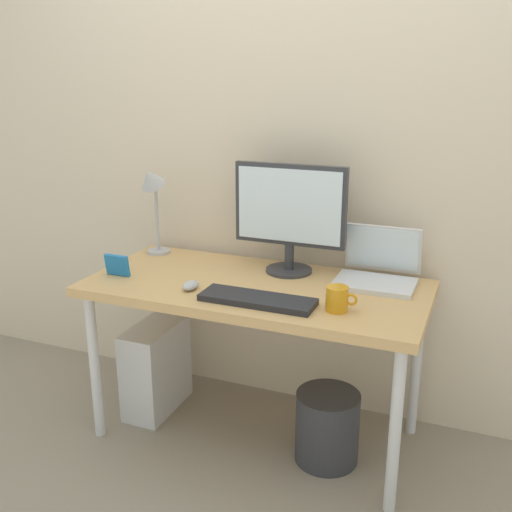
{
  "coord_description": "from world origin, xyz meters",
  "views": [
    {
      "loc": [
        0.86,
        -2.13,
        1.54
      ],
      "look_at": [
        0.0,
        0.0,
        0.82
      ],
      "focal_mm": 41.97,
      "sensor_mm": 36.0,
      "label": 1
    }
  ],
  "objects_px": {
    "mouse": "(191,285)",
    "coffee_mug": "(337,299)",
    "desk_lamp": "(152,191)",
    "desk": "(256,298)",
    "keyboard": "(257,300)",
    "monitor": "(290,213)",
    "laptop": "(378,269)",
    "wastebasket": "(327,427)",
    "computer_tower": "(156,367)",
    "photo_frame": "(117,265)"
  },
  "relations": [
    {
      "from": "mouse",
      "to": "coffee_mug",
      "type": "distance_m",
      "value": 0.6
    },
    {
      "from": "desk_lamp",
      "to": "mouse",
      "type": "distance_m",
      "value": 0.59
    },
    {
      "from": "desk",
      "to": "keyboard",
      "type": "height_order",
      "value": "keyboard"
    },
    {
      "from": "monitor",
      "to": "laptop",
      "type": "xyz_separation_m",
      "value": [
        0.38,
        0.02,
        -0.21
      ]
    },
    {
      "from": "desk_lamp",
      "to": "monitor",
      "type": "bearing_deg",
      "value": -0.05
    },
    {
      "from": "coffee_mug",
      "to": "desk",
      "type": "bearing_deg",
      "value": 158.12
    },
    {
      "from": "laptop",
      "to": "desk_lamp",
      "type": "distance_m",
      "value": 1.08
    },
    {
      "from": "desk",
      "to": "wastebasket",
      "type": "height_order",
      "value": "desk"
    },
    {
      "from": "laptop",
      "to": "keyboard",
      "type": "bearing_deg",
      "value": -132.9
    },
    {
      "from": "computer_tower",
      "to": "desk_lamp",
      "type": "bearing_deg",
      "value": 114.84
    },
    {
      "from": "laptop",
      "to": "photo_frame",
      "type": "xyz_separation_m",
      "value": [
        -1.04,
        -0.34,
        -0.01
      ]
    },
    {
      "from": "mouse",
      "to": "desk",
      "type": "bearing_deg",
      "value": 35.78
    },
    {
      "from": "desk",
      "to": "computer_tower",
      "type": "distance_m",
      "value": 0.67
    },
    {
      "from": "desk",
      "to": "coffee_mug",
      "type": "distance_m",
      "value": 0.42
    },
    {
      "from": "desk",
      "to": "monitor",
      "type": "relative_size",
      "value": 2.86
    },
    {
      "from": "keyboard",
      "to": "coffee_mug",
      "type": "height_order",
      "value": "coffee_mug"
    },
    {
      "from": "mouse",
      "to": "laptop",
      "type": "bearing_deg",
      "value": 28.87
    },
    {
      "from": "monitor",
      "to": "wastebasket",
      "type": "relative_size",
      "value": 1.62
    },
    {
      "from": "monitor",
      "to": "coffee_mug",
      "type": "distance_m",
      "value": 0.51
    },
    {
      "from": "laptop",
      "to": "desk_lamp",
      "type": "xyz_separation_m",
      "value": [
        -1.05,
        -0.02,
        0.25
      ]
    },
    {
      "from": "desk_lamp",
      "to": "coffee_mug",
      "type": "bearing_deg",
      "value": -19.67
    },
    {
      "from": "keyboard",
      "to": "laptop",
      "type": "bearing_deg",
      "value": 47.1
    },
    {
      "from": "monitor",
      "to": "computer_tower",
      "type": "xyz_separation_m",
      "value": [
        -0.59,
        -0.17,
        -0.76
      ]
    },
    {
      "from": "mouse",
      "to": "coffee_mug",
      "type": "bearing_deg",
      "value": 0.45
    },
    {
      "from": "keyboard",
      "to": "computer_tower",
      "type": "distance_m",
      "value": 0.81
    },
    {
      "from": "coffee_mug",
      "to": "photo_frame",
      "type": "xyz_separation_m",
      "value": [
        -0.96,
        0.02,
        0.0
      ]
    },
    {
      "from": "desk",
      "to": "coffee_mug",
      "type": "relative_size",
      "value": 11.9
    },
    {
      "from": "keyboard",
      "to": "photo_frame",
      "type": "relative_size",
      "value": 4.0
    },
    {
      "from": "mouse",
      "to": "photo_frame",
      "type": "bearing_deg",
      "value": 175.36
    },
    {
      "from": "monitor",
      "to": "desk",
      "type": "bearing_deg",
      "value": -110.82
    },
    {
      "from": "laptop",
      "to": "wastebasket",
      "type": "relative_size",
      "value": 1.07
    },
    {
      "from": "monitor",
      "to": "coffee_mug",
      "type": "bearing_deg",
      "value": -48.7
    },
    {
      "from": "coffee_mug",
      "to": "wastebasket",
      "type": "distance_m",
      "value": 0.61
    },
    {
      "from": "keyboard",
      "to": "computer_tower",
      "type": "relative_size",
      "value": 1.05
    },
    {
      "from": "mouse",
      "to": "computer_tower",
      "type": "relative_size",
      "value": 0.21
    },
    {
      "from": "mouse",
      "to": "computer_tower",
      "type": "xyz_separation_m",
      "value": [
        -0.3,
        0.18,
        -0.51
      ]
    },
    {
      "from": "mouse",
      "to": "wastebasket",
      "type": "xyz_separation_m",
      "value": [
        0.56,
        0.1,
        -0.57
      ]
    },
    {
      "from": "desk_lamp",
      "to": "keyboard",
      "type": "relative_size",
      "value": 0.98
    },
    {
      "from": "computer_tower",
      "to": "laptop",
      "type": "bearing_deg",
      "value": 11.14
    },
    {
      "from": "monitor",
      "to": "keyboard",
      "type": "distance_m",
      "value": 0.46
    },
    {
      "from": "desk_lamp",
      "to": "wastebasket",
      "type": "xyz_separation_m",
      "value": [
        0.93,
        -0.26,
        -0.86
      ]
    },
    {
      "from": "monitor",
      "to": "wastebasket",
      "type": "distance_m",
      "value": 0.9
    },
    {
      "from": "keyboard",
      "to": "mouse",
      "type": "height_order",
      "value": "mouse"
    },
    {
      "from": "computer_tower",
      "to": "keyboard",
      "type": "bearing_deg",
      "value": -19.42
    },
    {
      "from": "monitor",
      "to": "laptop",
      "type": "relative_size",
      "value": 1.52
    },
    {
      "from": "photo_frame",
      "to": "desk_lamp",
      "type": "bearing_deg",
      "value": 92.08
    },
    {
      "from": "desk_lamp",
      "to": "mouse",
      "type": "xyz_separation_m",
      "value": [
        0.38,
        -0.35,
        -0.29
      ]
    },
    {
      "from": "photo_frame",
      "to": "computer_tower",
      "type": "xyz_separation_m",
      "value": [
        0.07,
        0.15,
        -0.54
      ]
    },
    {
      "from": "photo_frame",
      "to": "computer_tower",
      "type": "height_order",
      "value": "photo_frame"
    },
    {
      "from": "mouse",
      "to": "wastebasket",
      "type": "relative_size",
      "value": 0.3
    }
  ]
}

